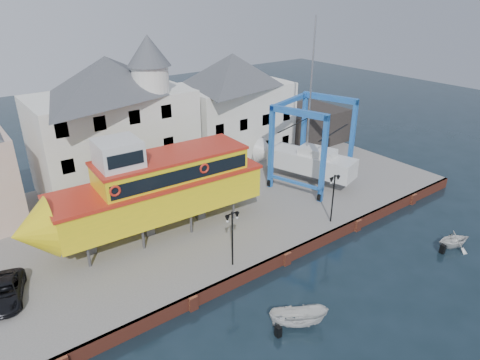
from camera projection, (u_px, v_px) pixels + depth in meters
ground at (286, 264)px, 31.53m from camera, size 140.00×140.00×0.00m
hardstanding at (205, 203)px, 39.33m from camera, size 44.00×22.00×1.00m
quay_wall at (285, 258)px, 31.40m from camera, size 44.00×0.47×1.00m
building_white_main at (114, 122)px, 39.21m from camera, size 14.00×8.30×14.00m
building_white_right at (233, 105)px, 47.54m from camera, size 12.00×8.00×11.20m
shed_dark at (307, 125)px, 53.04m from camera, size 8.00×7.00×4.00m
lamp_post_left at (232, 225)px, 28.49m from camera, size 1.12×0.32×4.20m
lamp_post_right at (334, 187)px, 33.95m from camera, size 1.12×0.32×4.20m
tour_boat at (146, 190)px, 31.89m from camera, size 18.75×5.22×8.09m
travel_lift at (303, 155)px, 41.82m from camera, size 8.58×10.56×15.48m
van at (5, 292)px, 26.22m from camera, size 3.17×4.76×1.21m
motorboat_a at (298, 325)px, 25.88m from camera, size 3.68×3.12×1.37m
motorboat_c at (453, 246)px, 33.67m from camera, size 3.51×3.28×1.49m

